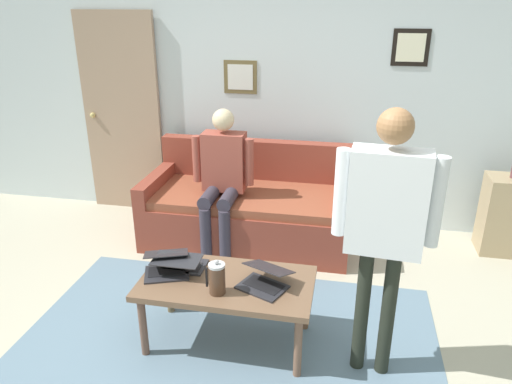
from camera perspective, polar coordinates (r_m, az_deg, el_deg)
The scene contains 13 objects.
ground_plane at distance 3.31m, azimuth -2.44°, elevation -18.66°, with size 7.68×7.68×0.00m, color #B6B099.
area_rug at distance 3.34m, azimuth -3.76°, elevation -18.14°, with size 2.79×1.94×0.01m, color slate.
back_wall at distance 4.74m, azimuth 3.64°, elevation 12.26°, with size 7.04×0.11×2.70m.
interior_door at distance 5.22m, azimuth -15.59°, elevation 8.77°, with size 0.82×0.09×2.05m.
couch at distance 4.54m, azimuth -0.84°, elevation -2.00°, with size 1.88×0.91×0.88m.
coffee_table at distance 3.17m, azimuth -3.48°, elevation -11.26°, with size 1.11×0.59×0.47m.
laptop_left at distance 3.06m, azimuth 1.03°, elevation -10.41°, with size 0.37×0.37×0.14m.
laptop_center at distance 3.27m, azimuth -8.92°, elevation -8.37°, with size 0.31×0.30×0.11m.
laptop_right at distance 3.25m, azimuth -10.55°, elevation -8.64°, with size 0.37×0.37×0.14m.
french_press at distance 2.97m, azimuth -4.65°, elevation -10.18°, with size 0.12×0.10×0.23m.
side_shelf at distance 4.83m, azimuth 27.61°, elevation -2.46°, with size 0.42×0.32×0.71m.
person_standing at distance 2.72m, azimuth 15.12°, elevation -2.66°, with size 0.58×0.22×1.65m.
person_seated at distance 4.21m, azimuth -4.04°, elevation 2.23°, with size 0.55×0.51×1.28m.
Camera 1 is at (-0.62, 2.43, 2.16)m, focal length 33.71 mm.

